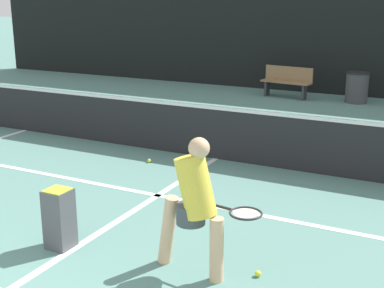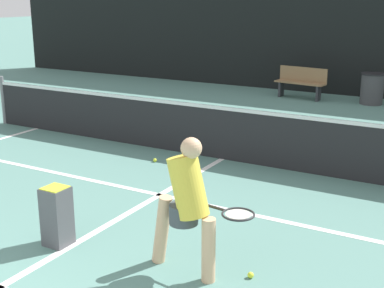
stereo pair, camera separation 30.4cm
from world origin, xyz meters
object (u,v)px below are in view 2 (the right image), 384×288
Objects in this scene: ball_hopper at (57,215)px; parked_car at (293,57)px; player_practicing at (188,201)px; trash_bin at (372,89)px; courtside_bench at (301,82)px.

parked_car is at bearing 98.70° from ball_hopper.
trash_bin is (-0.24, 10.15, -0.39)m from player_practicing.
trash_bin is at bearing 99.66° from player_practicing.
player_practicing is 10.27m from courtside_bench.
player_practicing is 1.71m from ball_hopper.
player_practicing is 1.81× the size of trash_bin.
ball_hopper is at bearing -97.74° from trash_bin.
parked_car reaches higher than ball_hopper.
parked_car is (-1.69, 4.15, 0.18)m from courtside_bench.
ball_hopper is at bearing -78.86° from courtside_bench.
courtside_bench is at bearing 110.42° from player_practicing.
trash_bin is (1.40, 10.33, 0.04)m from ball_hopper.
ball_hopper is at bearing -81.30° from parked_car.
player_practicing reaches higher than courtside_bench.
parked_car is (-2.20, 14.36, 0.27)m from ball_hopper.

